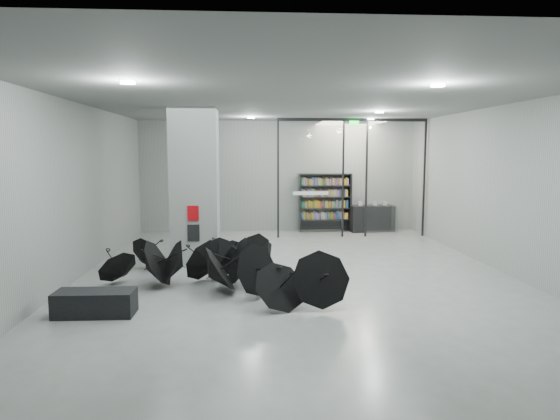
{
  "coord_description": "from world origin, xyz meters",
  "views": [
    {
      "loc": [
        -1.14,
        -11.18,
        2.88
      ],
      "look_at": [
        -0.3,
        1.5,
        1.4
      ],
      "focal_mm": 32.04,
      "sensor_mm": 36.0,
      "label": 1
    }
  ],
  "objects": [
    {
      "name": "room",
      "position": [
        0.0,
        0.0,
        2.84
      ],
      "size": [
        14.0,
        14.02,
        4.01
      ],
      "color": "gray",
      "rests_on": "ground"
    },
    {
      "name": "info_panel",
      "position": [
        -2.5,
        1.38,
        0.85
      ],
      "size": [
        0.3,
        0.03,
        0.42
      ],
      "primitive_type": "cube",
      "color": "black",
      "rests_on": "column"
    },
    {
      "name": "shop_counter",
      "position": [
        3.38,
        6.58,
        0.48
      ],
      "size": [
        1.64,
        0.79,
        0.95
      ],
      "primitive_type": "cube",
      "rotation": [
        0.0,
        0.0,
        0.1
      ],
      "color": "black",
      "rests_on": "ground"
    },
    {
      "name": "glass_partition",
      "position": [
        2.39,
        5.5,
        2.18
      ],
      "size": [
        5.06,
        0.08,
        4.0
      ],
      "color": "silver",
      "rests_on": "ground"
    },
    {
      "name": "bookshelf",
      "position": [
        1.69,
        6.75,
        1.05
      ],
      "size": [
        1.91,
        0.4,
        2.1
      ],
      "primitive_type": null,
      "rotation": [
        0.0,
        0.0,
        0.01
      ],
      "color": "black",
      "rests_on": "ground"
    },
    {
      "name": "column",
      "position": [
        -2.5,
        2.0,
        2.0
      ],
      "size": [
        1.2,
        1.2,
        4.0
      ],
      "primitive_type": "cube",
      "color": "slate",
      "rests_on": "ground"
    },
    {
      "name": "bench",
      "position": [
        -3.84,
        -2.41,
        0.22
      ],
      "size": [
        1.39,
        0.61,
        0.44
      ],
      "primitive_type": "cube",
      "rotation": [
        0.0,
        0.0,
        -0.02
      ],
      "color": "black",
      "rests_on": "ground"
    },
    {
      "name": "fire_cabinet",
      "position": [
        -2.5,
        1.38,
        1.35
      ],
      "size": [
        0.28,
        0.04,
        0.38
      ],
      "primitive_type": "cube",
      "color": "#A50A07",
      "rests_on": "column"
    },
    {
      "name": "exit_sign",
      "position": [
        2.4,
        5.3,
        3.82
      ],
      "size": [
        0.3,
        0.06,
        0.15
      ],
      "primitive_type": "cube",
      "color": "#0CE533",
      "rests_on": "room"
    },
    {
      "name": "umbrella_cluster",
      "position": [
        -1.67,
        -0.68,
        0.32
      ],
      "size": [
        5.31,
        4.43,
        1.3
      ],
      "color": "black",
      "rests_on": "ground"
    }
  ]
}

